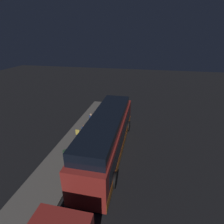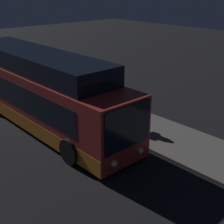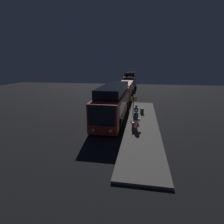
{
  "view_description": "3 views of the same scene",
  "coord_description": "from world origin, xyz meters",
  "px_view_note": "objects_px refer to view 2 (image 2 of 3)",
  "views": [
    {
      "loc": [
        -14.33,
        -3.15,
        9.57
      ],
      "look_at": [
        2.76,
        0.43,
        1.86
      ],
      "focal_mm": 28.0,
      "sensor_mm": 36.0,
      "label": 1
    },
    {
      "loc": [
        11.52,
        -7.58,
        6.69
      ],
      "look_at": [
        2.76,
        0.43,
        1.86
      ],
      "focal_mm": 50.0,
      "sensor_mm": 36.0,
      "label": 2
    },
    {
      "loc": [
        17.57,
        2.97,
        5.86
      ],
      "look_at": [
        2.76,
        0.43,
        1.86
      ],
      "focal_mm": 28.0,
      "sensor_mm": 36.0,
      "label": 3
    }
  ],
  "objects_px": {
    "passenger_boarding": "(97,99)",
    "passenger_waiting": "(131,110)",
    "sign_post": "(70,83)",
    "bus_lead": "(41,93)",
    "suitcase": "(136,126)",
    "trash_bin": "(76,94)"
  },
  "relations": [
    {
      "from": "bus_lead",
      "to": "passenger_boarding",
      "type": "relative_size",
      "value": 7.4
    },
    {
      "from": "passenger_boarding",
      "to": "passenger_waiting",
      "type": "distance_m",
      "value": 2.43
    },
    {
      "from": "trash_bin",
      "to": "passenger_boarding",
      "type": "bearing_deg",
      "value": -12.43
    },
    {
      "from": "sign_post",
      "to": "trash_bin",
      "type": "height_order",
      "value": "sign_post"
    },
    {
      "from": "passenger_boarding",
      "to": "trash_bin",
      "type": "xyz_separation_m",
      "value": [
        -2.85,
        0.63,
        -0.55
      ]
    },
    {
      "from": "passenger_boarding",
      "to": "suitcase",
      "type": "height_order",
      "value": "passenger_boarding"
    },
    {
      "from": "suitcase",
      "to": "trash_bin",
      "type": "xyz_separation_m",
      "value": [
        -5.86,
        0.77,
        -0.04
      ]
    },
    {
      "from": "bus_lead",
      "to": "passenger_waiting",
      "type": "bearing_deg",
      "value": 36.45
    },
    {
      "from": "bus_lead",
      "to": "suitcase",
      "type": "xyz_separation_m",
      "value": [
        4.27,
        2.49,
        -1.15
      ]
    },
    {
      "from": "bus_lead",
      "to": "suitcase",
      "type": "bearing_deg",
      "value": 30.26
    },
    {
      "from": "trash_bin",
      "to": "bus_lead",
      "type": "bearing_deg",
      "value": -63.96
    },
    {
      "from": "sign_post",
      "to": "bus_lead",
      "type": "bearing_deg",
      "value": -74.35
    },
    {
      "from": "passenger_waiting",
      "to": "sign_post",
      "type": "xyz_separation_m",
      "value": [
        -4.31,
        -0.5,
        0.53
      ]
    },
    {
      "from": "suitcase",
      "to": "sign_post",
      "type": "bearing_deg",
      "value": -176.88
    },
    {
      "from": "sign_post",
      "to": "trash_bin",
      "type": "bearing_deg",
      "value": 133.04
    },
    {
      "from": "bus_lead",
      "to": "trash_bin",
      "type": "bearing_deg",
      "value": 116.04
    },
    {
      "from": "passenger_boarding",
      "to": "trash_bin",
      "type": "relative_size",
      "value": 2.54
    },
    {
      "from": "passenger_boarding",
      "to": "passenger_waiting",
      "type": "bearing_deg",
      "value": -168.48
    },
    {
      "from": "passenger_boarding",
      "to": "passenger_waiting",
      "type": "xyz_separation_m",
      "value": [
        2.43,
        0.09,
        0.06
      ]
    },
    {
      "from": "bus_lead",
      "to": "suitcase",
      "type": "distance_m",
      "value": 5.07
    },
    {
      "from": "sign_post",
      "to": "suitcase",
      "type": "bearing_deg",
      "value": 3.12
    },
    {
      "from": "suitcase",
      "to": "sign_post",
      "type": "relative_size",
      "value": 0.43
    }
  ]
}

